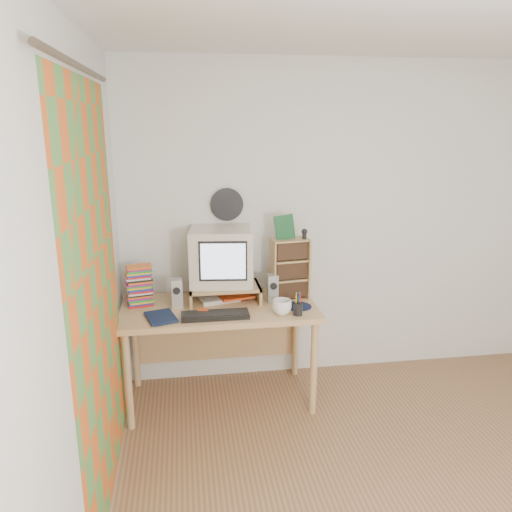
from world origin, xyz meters
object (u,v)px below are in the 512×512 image
object	(u,v)px
keyboard	(215,315)
dvd_stack	(140,289)
desk	(219,320)
diary	(147,318)
crt_monitor	(221,257)
cd_rack	(290,268)
mug	(282,307)

from	to	relation	value
keyboard	dvd_stack	distance (m)	0.62
desk	dvd_stack	distance (m)	0.62
keyboard	diary	distance (m)	0.45
dvd_stack	diary	world-z (taller)	dvd_stack
desk	crt_monitor	distance (m)	0.47
cd_rack	dvd_stack	bearing A→B (deg)	172.52
dvd_stack	diary	size ratio (longest dim) A/B	1.09
mug	diary	size ratio (longest dim) A/B	0.60
keyboard	cd_rack	size ratio (longest dim) A/B	1.01
desk	cd_rack	xyz separation A→B (m)	(0.54, 0.04, 0.36)
crt_monitor	diary	bearing A→B (deg)	-139.35
keyboard	cd_rack	xyz separation A→B (m)	(0.58, 0.32, 0.21)
desk	mug	bearing A→B (deg)	-34.71
mug	cd_rack	bearing A→B (deg)	69.76
desk	diary	bearing A→B (deg)	-151.28
keyboard	diary	bearing A→B (deg)	179.24
crt_monitor	dvd_stack	distance (m)	0.63
crt_monitor	cd_rack	bearing A→B (deg)	1.26
cd_rack	mug	bearing A→B (deg)	-117.70
diary	crt_monitor	bearing A→B (deg)	18.23
crt_monitor	desk	bearing A→B (deg)	-104.69
desk	keyboard	world-z (taller)	keyboard
desk	dvd_stack	world-z (taller)	dvd_stack
desk	diary	world-z (taller)	diary
diary	dvd_stack	bearing A→B (deg)	86.49
keyboard	mug	xyz separation A→B (m)	(0.46, -0.01, 0.04)
desk	dvd_stack	xyz separation A→B (m)	(-0.56, 0.04, 0.26)
dvd_stack	mug	bearing A→B (deg)	-30.74
crt_monitor	diary	xyz separation A→B (m)	(-0.53, -0.36, -0.31)
dvd_stack	keyboard	bearing A→B (deg)	-43.57
crt_monitor	keyboard	xyz separation A→B (m)	(-0.08, -0.36, -0.31)
keyboard	dvd_stack	size ratio (longest dim) A/B	1.89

